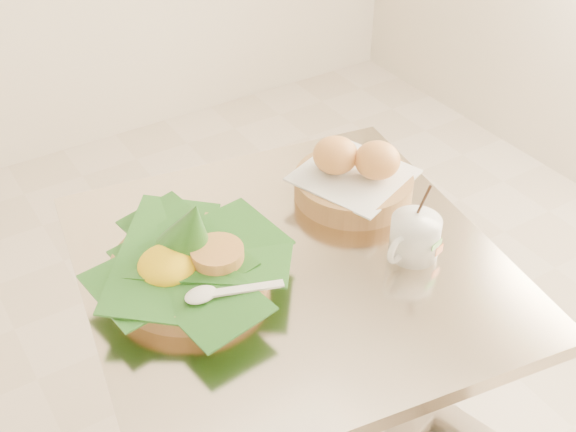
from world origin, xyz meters
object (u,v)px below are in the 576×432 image
coffee_mug (414,237)px  cafe_table (291,348)px  bread_basket (354,177)px  rice_basket (190,260)px

coffee_mug → cafe_table: bearing=152.5°
bread_basket → coffee_mug: 0.20m
cafe_table → coffee_mug: bearing=-27.5°
bread_basket → coffee_mug: size_ratio=1.67×
bread_basket → coffee_mug: bearing=-95.7°
rice_basket → coffee_mug: size_ratio=2.20×
cafe_table → coffee_mug: 0.34m
cafe_table → rice_basket: rice_basket is taller
cafe_table → coffee_mug: coffee_mug is taller
cafe_table → rice_basket: (-0.17, 0.05, 0.26)m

